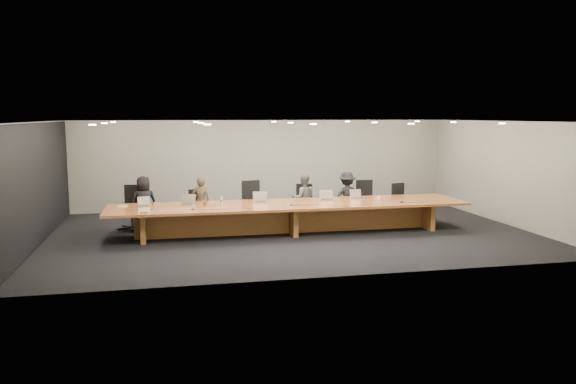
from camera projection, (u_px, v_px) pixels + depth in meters
name	position (u px, v px, depth m)	size (l,w,h in m)	color
ground	(291.00, 233.00, 14.22)	(12.00, 12.00, 0.00)	black
back_wall	(263.00, 164.00, 17.90)	(12.00, 0.02, 2.80)	#B0ADA1
left_wall_panel	(37.00, 185.00, 12.79)	(0.08, 7.84, 2.74)	black
conference_table	(291.00, 212.00, 14.15)	(9.00, 1.80, 0.75)	brown
chair_far_left	(131.00, 207.00, 14.57)	(0.60, 0.60, 1.17)	black
chair_left	(198.00, 208.00, 14.97)	(0.51, 0.51, 1.00)	black
chair_mid_left	(254.00, 202.00, 15.24)	(0.61, 0.61, 1.21)	black
chair_mid_right	(304.00, 203.00, 15.46)	(0.55, 0.55, 1.08)	black
chair_right	(367.00, 200.00, 15.82)	(0.59, 0.59, 1.16)	black
chair_far_right	(402.00, 201.00, 16.17)	(0.52, 0.52, 1.02)	black
person_a	(144.00, 203.00, 14.53)	(0.68, 0.45, 1.40)	black
person_b	(201.00, 202.00, 14.86)	(0.49, 0.32, 1.34)	#3B3220
person_c	(303.00, 198.00, 15.44)	(0.66, 0.52, 1.36)	#5C5C5E
person_d	(347.00, 197.00, 15.68)	(0.90, 0.52, 1.39)	black
laptop_a	(145.00, 201.00, 13.67)	(0.30, 0.22, 0.24)	tan
laptop_b	(187.00, 199.00, 13.88)	(0.34, 0.25, 0.27)	tan
laptop_c	(260.00, 197.00, 14.24)	(0.36, 0.26, 0.28)	#BAAB8E
laptop_d	(327.00, 195.00, 14.64)	(0.34, 0.25, 0.27)	#BBA68F
laptop_e	(358.00, 194.00, 14.85)	(0.32, 0.24, 0.26)	tan
water_bottle	(221.00, 201.00, 13.85)	(0.07, 0.07, 0.21)	#B1C1BC
amber_mug	(205.00, 203.00, 13.81)	(0.08, 0.08, 0.10)	brown
paper_cup_near	(331.00, 198.00, 14.76)	(0.08, 0.08, 0.09)	silver
paper_cup_far	(379.00, 198.00, 14.72)	(0.08, 0.08, 0.10)	silver
notepad	(123.00, 206.00, 13.63)	(0.22, 0.18, 0.01)	silver
lime_gadget	(124.00, 206.00, 13.63)	(0.14, 0.08, 0.02)	#6AD438
av_box	(144.00, 212.00, 12.79)	(0.17, 0.13, 0.03)	#BBBBC0
mic_left	(193.00, 209.00, 13.19)	(0.11, 0.11, 0.03)	black
mic_center	(291.00, 205.00, 13.83)	(0.11, 0.11, 0.03)	black
mic_right	(402.00, 202.00, 14.28)	(0.13, 0.13, 0.03)	black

